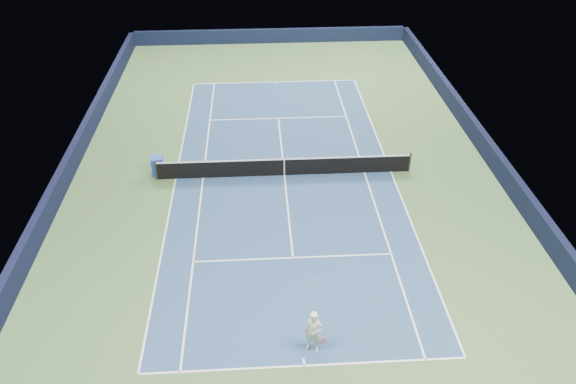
{
  "coord_description": "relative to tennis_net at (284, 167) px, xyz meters",
  "views": [
    {
      "loc": [
        -1.29,
        -24.04,
        15.33
      ],
      "look_at": [
        0.0,
        -3.0,
        1.0
      ],
      "focal_mm": 35.0,
      "sensor_mm": 36.0,
      "label": 1
    }
  ],
  "objects": [
    {
      "name": "baseline_near",
      "position": [
        0.0,
        -11.88,
        -0.5
      ],
      "size": [
        10.97,
        0.08,
        0.0
      ],
      "primitive_type": "cube",
      "color": "white",
      "rests_on": "ground"
    },
    {
      "name": "tennis_player",
      "position": [
        0.37,
        -11.18,
        0.34
      ],
      "size": [
        0.83,
        1.34,
        2.28
      ],
      "color": "silver",
      "rests_on": "ground"
    },
    {
      "name": "ground",
      "position": [
        0.0,
        0.0,
        -0.5
      ],
      "size": [
        40.0,
        40.0,
        0.0
      ],
      "primitive_type": "plane",
      "color": "#3C5D32",
      "rests_on": "ground"
    },
    {
      "name": "baseline_far",
      "position": [
        0.0,
        11.88,
        -0.5
      ],
      "size": [
        10.97,
        0.08,
        0.0
      ],
      "primitive_type": "cube",
      "color": "white",
      "rests_on": "ground"
    },
    {
      "name": "wall_far",
      "position": [
        0.0,
        19.82,
        0.05
      ],
      "size": [
        22.0,
        0.35,
        1.1
      ],
      "primitive_type": "cube",
      "color": "black",
      "rests_on": "ground"
    },
    {
      "name": "service_line_near",
      "position": [
        0.0,
        -6.4,
        -0.5
      ],
      "size": [
        8.23,
        0.08,
        0.0
      ],
      "primitive_type": "cube",
      "color": "white",
      "rests_on": "ground"
    },
    {
      "name": "service_line_far",
      "position": [
        0.0,
        6.4,
        -0.5
      ],
      "size": [
        8.23,
        0.08,
        0.0
      ],
      "primitive_type": "cube",
      "color": "white",
      "rests_on": "ground"
    },
    {
      "name": "sideline_doubles_right",
      "position": [
        5.49,
        0.0,
        -0.5
      ],
      "size": [
        0.08,
        23.77,
        0.0
      ],
      "primitive_type": "cube",
      "color": "white",
      "rests_on": "ground"
    },
    {
      "name": "center_service_line",
      "position": [
        0.0,
        0.0,
        -0.5
      ],
      "size": [
        0.08,
        12.8,
        0.0
      ],
      "primitive_type": "cube",
      "color": "white",
      "rests_on": "ground"
    },
    {
      "name": "wall_left",
      "position": [
        -10.82,
        0.0,
        0.05
      ],
      "size": [
        0.35,
        40.0,
        1.1
      ],
      "primitive_type": "cube",
      "color": "black",
      "rests_on": "ground"
    },
    {
      "name": "sideline_singles_right",
      "position": [
        4.12,
        0.0,
        -0.5
      ],
      "size": [
        0.08,
        23.77,
        0.0
      ],
      "primitive_type": "cube",
      "color": "white",
      "rests_on": "ground"
    },
    {
      "name": "sponsor_cube",
      "position": [
        -6.4,
        0.52,
        -0.02
      ],
      "size": [
        0.65,
        0.6,
        0.97
      ],
      "color": "blue",
      "rests_on": "ground"
    },
    {
      "name": "sideline_doubles_left",
      "position": [
        -5.49,
        0.0,
        -0.5
      ],
      "size": [
        0.08,
        23.77,
        0.0
      ],
      "primitive_type": "cube",
      "color": "white",
      "rests_on": "ground"
    },
    {
      "name": "center_mark_near",
      "position": [
        0.0,
        -11.73,
        -0.5
      ],
      "size": [
        0.08,
        0.3,
        0.0
      ],
      "primitive_type": "cube",
      "color": "white",
      "rests_on": "ground"
    },
    {
      "name": "center_mark_far",
      "position": [
        0.0,
        11.73,
        -0.5
      ],
      "size": [
        0.08,
        0.3,
        0.0
      ],
      "primitive_type": "cube",
      "color": "white",
      "rests_on": "ground"
    },
    {
      "name": "tennis_net",
      "position": [
        0.0,
        0.0,
        0.0
      ],
      "size": [
        12.9,
        0.1,
        1.07
      ],
      "color": "black",
      "rests_on": "ground"
    },
    {
      "name": "wall_right",
      "position": [
        10.82,
        0.0,
        0.05
      ],
      "size": [
        0.35,
        40.0,
        1.1
      ],
      "primitive_type": "cube",
      "color": "black",
      "rests_on": "ground"
    },
    {
      "name": "court_surface",
      "position": [
        0.0,
        0.0,
        -0.5
      ],
      "size": [
        10.97,
        23.77,
        0.01
      ],
      "primitive_type": "cube",
      "color": "navy",
      "rests_on": "ground"
    },
    {
      "name": "sideline_singles_left",
      "position": [
        -4.12,
        0.0,
        -0.5
      ],
      "size": [
        0.08,
        23.77,
        0.0
      ],
      "primitive_type": "cube",
      "color": "white",
      "rests_on": "ground"
    }
  ]
}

